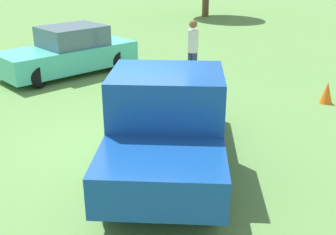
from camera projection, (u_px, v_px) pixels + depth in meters
name	position (u px, v px, depth m)	size (l,w,h in m)	color
ground_plane	(121.00, 149.00, 8.18)	(80.00, 80.00, 0.00)	#5B8C47
pickup_truck	(168.00, 119.00, 7.16)	(4.80, 1.96, 1.80)	black
sedan_near	(69.00, 52.00, 13.02)	(4.29, 4.06, 1.46)	black
person_bystander	(193.00, 47.00, 12.10)	(0.45, 0.45, 1.79)	navy
traffic_cone	(327.00, 93.00, 10.55)	(0.32, 0.32, 0.55)	orange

